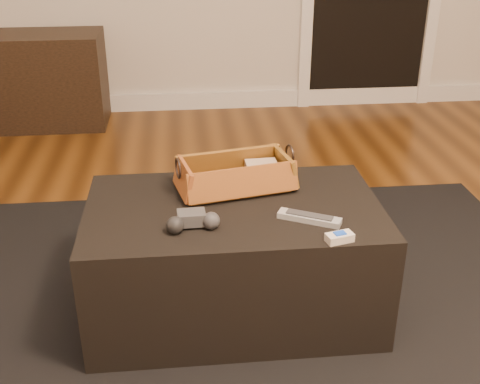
{
  "coord_description": "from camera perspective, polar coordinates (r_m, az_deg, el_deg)",
  "views": [
    {
      "loc": [
        -0.04,
        -1.47,
        1.36
      ],
      "look_at": [
        0.14,
        0.31,
        0.49
      ],
      "focal_mm": 45.0,
      "sensor_mm": 36.0,
      "label": 1
    }
  ],
  "objects": [
    {
      "name": "ottoman",
      "position": [
        2.14,
        -0.59,
        -6.32
      ],
      "size": [
        1.0,
        0.6,
        0.42
      ],
      "primitive_type": "cube",
      "color": "black",
      "rests_on": "area_rug"
    },
    {
      "name": "area_rug",
      "position": [
        2.22,
        -0.44,
        -11.73
      ],
      "size": [
        2.6,
        2.0,
        0.01
      ],
      "primitive_type": "cube",
      "color": "black",
      "rests_on": "floor"
    },
    {
      "name": "game_controller",
      "position": [
        1.88,
        -4.52,
        -2.75
      ],
      "size": [
        0.18,
        0.1,
        0.06
      ],
      "color": "#393A3D",
      "rests_on": "ottoman"
    },
    {
      "name": "wicker_basket",
      "position": [
        2.13,
        -0.44,
        1.49
      ],
      "size": [
        0.45,
        0.29,
        0.14
      ],
      "color": "#A46E25",
      "rests_on": "ottoman"
    },
    {
      "name": "baseboard",
      "position": [
        4.4,
        -5.09,
        8.59
      ],
      "size": [
        5.0,
        0.04,
        0.12
      ],
      "primitive_type": "cube",
      "color": "white",
      "rests_on": "floor"
    },
    {
      "name": "tv_remote",
      "position": [
        2.12,
        -0.84,
        0.7
      ],
      "size": [
        0.22,
        0.11,
        0.02
      ],
      "primitive_type": "cube",
      "rotation": [
        0.0,
        0.0,
        0.31
      ],
      "color": "black",
      "rests_on": "wicker_basket"
    },
    {
      "name": "silver_remote",
      "position": [
        1.94,
        6.6,
        -2.45
      ],
      "size": [
        0.2,
        0.14,
        0.02
      ],
      "color": "#B0B3B8",
      "rests_on": "ottoman"
    },
    {
      "name": "floor",
      "position": [
        2.0,
        -3.17,
        -17.08
      ],
      "size": [
        5.0,
        5.5,
        0.01
      ],
      "primitive_type": "cube",
      "color": "brown",
      "rests_on": "ground"
    },
    {
      "name": "cream_gadget",
      "position": [
        1.84,
        9.42,
        -4.26
      ],
      "size": [
        0.09,
        0.06,
        0.03
      ],
      "color": "silver",
      "rests_on": "ottoman"
    },
    {
      "name": "cloth_bundle",
      "position": [
        2.19,
        2.03,
        2.1
      ],
      "size": [
        0.12,
        0.08,
        0.06
      ],
      "primitive_type": "cube",
      "rotation": [
        0.0,
        0.0,
        0.03
      ],
      "color": "tan",
      "rests_on": "wicker_basket"
    }
  ]
}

